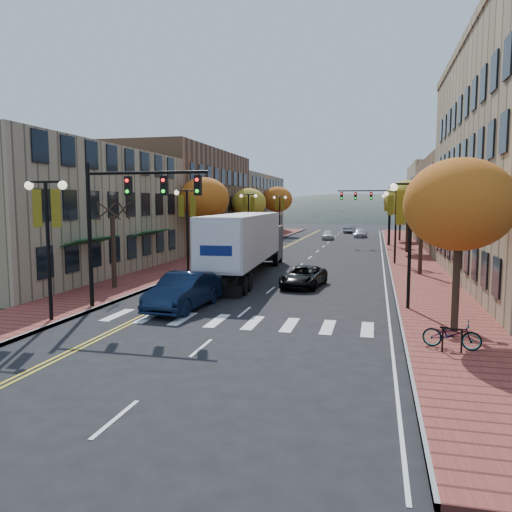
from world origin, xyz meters
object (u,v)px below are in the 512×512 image
Objects in this scene: semi_truck at (248,240)px; navy_sedan at (184,291)px; black_suv at (304,276)px; bicycle at (452,334)px.

navy_sedan is at bearing -94.82° from semi_truck.
navy_sedan reaches higher than black_suv.
black_suv is 13.93m from bicycle.
navy_sedan is at bearing -114.90° from black_suv.
black_suv is (4.73, 7.69, -0.24)m from navy_sedan.
semi_truck reaches higher than bicycle.
semi_truck is 3.78× the size of black_suv.
bicycle is at bearing -16.92° from navy_sedan.
semi_truck is 5.94m from black_suv.
navy_sedan is at bearing 80.39° from bicycle.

